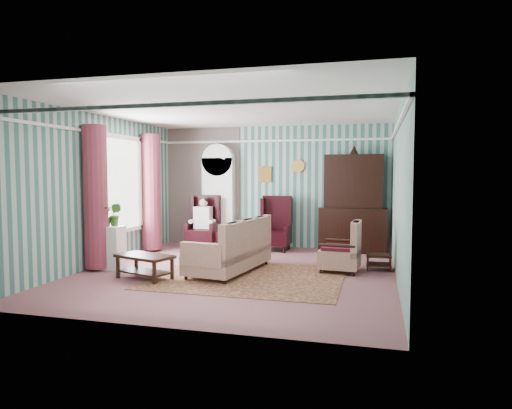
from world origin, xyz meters
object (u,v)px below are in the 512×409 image
(floral_armchair, at_px, (340,248))
(coffee_table, at_px, (145,267))
(bookcase, at_px, (218,200))
(seated_woman, at_px, (203,223))
(plant_stand, at_px, (109,248))
(wingback_left, at_px, (203,221))
(nest_table, at_px, (379,255))
(sofa, at_px, (229,246))
(dresser_hutch, at_px, (353,200))
(round_side_table, at_px, (241,235))
(wingback_right, at_px, (275,224))

(floral_armchair, xyz_separation_m, coffee_table, (-3.13, -1.41, -0.24))
(bookcase, xyz_separation_m, coffee_table, (-0.00, -3.70, -0.92))
(seated_woman, bearing_deg, plant_stand, -106.22)
(wingback_left, bearing_deg, bookcase, 57.34)
(nest_table, bearing_deg, floral_armchair, -152.99)
(sofa, xyz_separation_m, coffee_table, (-1.20, -0.89, -0.26))
(dresser_hutch, bearing_deg, sofa, -127.31)
(dresser_hutch, bearing_deg, floral_armchair, -93.16)
(sofa, bearing_deg, wingback_left, 39.83)
(round_side_table, xyz_separation_m, floral_armchair, (2.48, -2.05, 0.14))
(wingback_left, relative_size, nest_table, 2.31)
(seated_woman, bearing_deg, round_side_table, 9.46)
(wingback_left, height_order, coffee_table, wingback_left)
(plant_stand, bearing_deg, wingback_right, 47.16)
(round_side_table, bearing_deg, wingback_right, -10.01)
(wingback_left, bearing_deg, wingback_right, 0.00)
(round_side_table, bearing_deg, nest_table, -28.20)
(dresser_hutch, height_order, wingback_right, dresser_hutch)
(wingback_left, xyz_separation_m, round_side_table, (0.90, 0.15, -0.33))
(seated_woman, relative_size, sofa, 0.60)
(plant_stand, relative_size, sofa, 0.41)
(round_side_table, height_order, coffee_table, round_side_table)
(nest_table, height_order, floral_armchair, floral_armchair)
(coffee_table, bearing_deg, dresser_hutch, 47.74)
(wingback_right, distance_m, round_side_table, 0.92)
(seated_woman, xyz_separation_m, round_side_table, (0.90, 0.15, -0.29))
(bookcase, bearing_deg, floral_armchair, -36.21)
(plant_stand, height_order, sofa, sofa)
(wingback_right, bearing_deg, wingback_left, 180.00)
(sofa, bearing_deg, floral_armchair, -65.98)
(wingback_right, bearing_deg, floral_armchair, -49.40)
(dresser_hutch, bearing_deg, seated_woman, -175.59)
(dresser_hutch, bearing_deg, coffee_table, -132.26)
(seated_woman, xyz_separation_m, floral_armchair, (3.38, -1.90, -0.15))
(sofa, xyz_separation_m, floral_armchair, (1.93, 0.52, -0.03))
(wingback_left, relative_size, seated_woman, 1.06)
(wingback_right, height_order, sofa, wingback_right)
(wingback_left, height_order, plant_stand, wingback_left)
(coffee_table, bearing_deg, seated_woman, 94.25)
(seated_woman, distance_m, coffee_table, 3.34)
(plant_stand, relative_size, floral_armchair, 0.90)
(seated_woman, bearing_deg, bookcase, 57.34)
(bookcase, relative_size, nest_table, 4.15)
(wingback_left, distance_m, seated_woman, 0.04)
(bookcase, relative_size, dresser_hutch, 0.95)
(bookcase, xyz_separation_m, wingback_right, (1.50, -0.39, -0.50))
(dresser_hutch, distance_m, sofa, 3.46)
(seated_woman, relative_size, round_side_table, 1.97)
(sofa, bearing_deg, seated_woman, 39.83)
(dresser_hutch, bearing_deg, wingback_right, -171.23)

